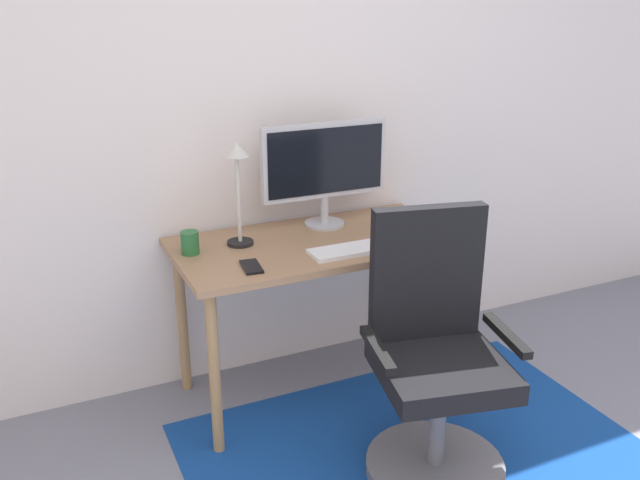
{
  "coord_description": "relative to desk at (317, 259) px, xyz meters",
  "views": [
    {
      "loc": [
        -1.14,
        -0.65,
        1.72
      ],
      "look_at": [
        -0.12,
        1.57,
        0.82
      ],
      "focal_mm": 38.32,
      "sensor_mm": 36.0,
      "label": 1
    }
  ],
  "objects": [
    {
      "name": "keyboard",
      "position": [
        0.11,
        -0.18,
        0.09
      ],
      "size": [
        0.43,
        0.13,
        0.02
      ],
      "primitive_type": "cube",
      "color": "white",
      "rests_on": "desk"
    },
    {
      "name": "cell_phone",
      "position": [
        -0.35,
        -0.17,
        0.09
      ],
      "size": [
        0.08,
        0.15,
        0.01
      ],
      "primitive_type": "cube",
      "rotation": [
        0.0,
        0.0,
        -0.12
      ],
      "color": "black",
      "rests_on": "desk"
    },
    {
      "name": "desk",
      "position": [
        0.0,
        0.0,
        0.0
      ],
      "size": [
        1.21,
        0.62,
        0.72
      ],
      "color": "#98714F",
      "rests_on": "ground"
    },
    {
      "name": "desk_lamp",
      "position": [
        -0.31,
        0.09,
        0.39
      ],
      "size": [
        0.11,
        0.11,
        0.44
      ],
      "color": "black",
      "rests_on": "desk"
    },
    {
      "name": "monitor",
      "position": [
        0.12,
        0.17,
        0.37
      ],
      "size": [
        0.59,
        0.18,
        0.46
      ],
      "color": "#B2B2B7",
      "rests_on": "desk"
    },
    {
      "name": "coffee_cup",
      "position": [
        -0.53,
        0.07,
        0.13
      ],
      "size": [
        0.07,
        0.07,
        0.09
      ],
      "primitive_type": "cylinder",
      "color": "#24622F",
      "rests_on": "desk"
    },
    {
      "name": "computer_mouse",
      "position": [
        0.46,
        -0.17,
        0.1
      ],
      "size": [
        0.06,
        0.1,
        0.03
      ],
      "primitive_type": "ellipsoid",
      "color": "black",
      "rests_on": "desk"
    },
    {
      "name": "area_rug",
      "position": [
        0.16,
        -0.62,
        -0.64
      ],
      "size": [
        1.75,
        1.25,
        0.01
      ],
      "primitive_type": "cube",
      "color": "navy",
      "rests_on": "ground"
    },
    {
      "name": "wall_back",
      "position": [
        0.02,
        0.38,
        0.66
      ],
      "size": [
        6.0,
        0.1,
        2.6
      ],
      "primitive_type": "cube",
      "color": "silver",
      "rests_on": "ground"
    },
    {
      "name": "office_chair",
      "position": [
        0.17,
        -0.67,
        -0.24
      ],
      "size": [
        0.58,
        0.53,
        1.0
      ],
      "rotation": [
        0.0,
        0.0,
        -0.22
      ],
      "color": "slate",
      "rests_on": "ground"
    }
  ]
}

